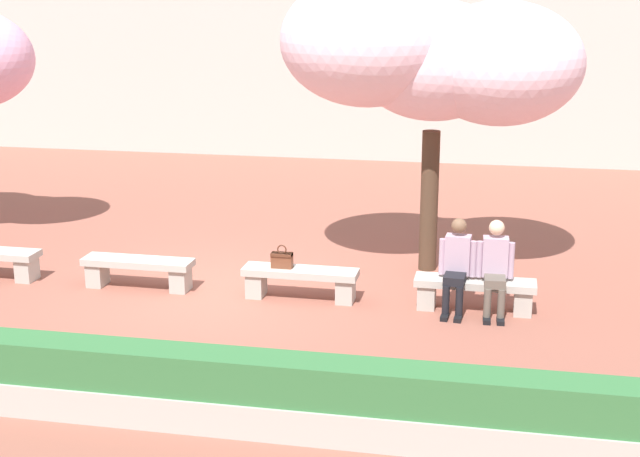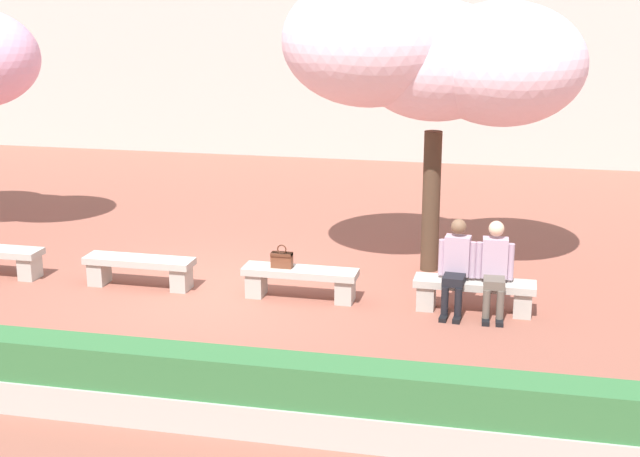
{
  "view_description": "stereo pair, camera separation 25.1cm",
  "coord_description": "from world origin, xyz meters",
  "px_view_note": "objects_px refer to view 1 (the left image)",
  "views": [
    {
      "loc": [
        3.82,
        -11.71,
        4.34
      ],
      "look_at": [
        1.47,
        0.2,
        1.0
      ],
      "focal_mm": 50.0,
      "sensor_mm": 36.0,
      "label": 1
    },
    {
      "loc": [
        4.06,
        -11.66,
        4.34
      ],
      "look_at": [
        1.47,
        0.2,
        1.0
      ],
      "focal_mm": 50.0,
      "sensor_mm": 36.0,
      "label": 2
    }
  ],
  "objects_px": {
    "person_seated_right": "(495,264)",
    "handbag": "(282,259)",
    "person_seated_left": "(457,262)",
    "stone_bench_near_west": "(138,269)",
    "stone_bench_center": "(300,279)",
    "cherry_tree_main": "(431,55)",
    "stone_bench_near_east": "(475,290)"
  },
  "relations": [
    {
      "from": "stone_bench_near_west",
      "to": "person_seated_right",
      "type": "xyz_separation_m",
      "value": [
        5.14,
        -0.05,
        0.4
      ]
    },
    {
      "from": "stone_bench_near_west",
      "to": "stone_bench_center",
      "type": "height_order",
      "value": "same"
    },
    {
      "from": "stone_bench_near_west",
      "to": "stone_bench_center",
      "type": "relative_size",
      "value": 1.0
    },
    {
      "from": "stone_bench_center",
      "to": "stone_bench_near_east",
      "type": "bearing_deg",
      "value": 0.0
    },
    {
      "from": "stone_bench_near_west",
      "to": "handbag",
      "type": "xyz_separation_m",
      "value": [
        2.18,
        -0.0,
        0.28
      ]
    },
    {
      "from": "stone_bench_center",
      "to": "person_seated_left",
      "type": "height_order",
      "value": "person_seated_left"
    },
    {
      "from": "person_seated_left",
      "to": "stone_bench_near_west",
      "type": "bearing_deg",
      "value": 179.34
    },
    {
      "from": "person_seated_left",
      "to": "stone_bench_near_east",
      "type": "bearing_deg",
      "value": 11.72
    },
    {
      "from": "stone_bench_near_east",
      "to": "person_seated_right",
      "type": "xyz_separation_m",
      "value": [
        0.25,
        -0.05,
        0.4
      ]
    },
    {
      "from": "person_seated_right",
      "to": "stone_bench_near_west",
      "type": "bearing_deg",
      "value": 179.4
    },
    {
      "from": "stone_bench_near_east",
      "to": "person_seated_left",
      "type": "distance_m",
      "value": 0.48
    },
    {
      "from": "cherry_tree_main",
      "to": "person_seated_left",
      "type": "bearing_deg",
      "value": -72.06
    },
    {
      "from": "stone_bench_center",
      "to": "stone_bench_near_east",
      "type": "relative_size",
      "value": 1.0
    },
    {
      "from": "person_seated_right",
      "to": "cherry_tree_main",
      "type": "height_order",
      "value": "cherry_tree_main"
    },
    {
      "from": "stone_bench_near_west",
      "to": "person_seated_left",
      "type": "distance_m",
      "value": 4.65
    },
    {
      "from": "handbag",
      "to": "person_seated_left",
      "type": "bearing_deg",
      "value": -1.13
    },
    {
      "from": "person_seated_right",
      "to": "stone_bench_center",
      "type": "bearing_deg",
      "value": 178.86
    },
    {
      "from": "stone_bench_near_east",
      "to": "cherry_tree_main",
      "type": "bearing_deg",
      "value": 115.9
    },
    {
      "from": "person_seated_left",
      "to": "handbag",
      "type": "bearing_deg",
      "value": 178.87
    },
    {
      "from": "stone_bench_near_west",
      "to": "cherry_tree_main",
      "type": "height_order",
      "value": "cherry_tree_main"
    },
    {
      "from": "person_seated_right",
      "to": "handbag",
      "type": "height_order",
      "value": "person_seated_right"
    },
    {
      "from": "stone_bench_near_east",
      "to": "handbag",
      "type": "relative_size",
      "value": 4.85
    },
    {
      "from": "stone_bench_near_east",
      "to": "cherry_tree_main",
      "type": "relative_size",
      "value": 0.37
    },
    {
      "from": "handbag",
      "to": "cherry_tree_main",
      "type": "relative_size",
      "value": 0.08
    },
    {
      "from": "stone_bench_near_west",
      "to": "handbag",
      "type": "relative_size",
      "value": 4.85
    },
    {
      "from": "person_seated_right",
      "to": "handbag",
      "type": "relative_size",
      "value": 3.81
    },
    {
      "from": "stone_bench_near_west",
      "to": "stone_bench_near_east",
      "type": "bearing_deg",
      "value": 0.0
    },
    {
      "from": "stone_bench_near_east",
      "to": "person_seated_right",
      "type": "relative_size",
      "value": 1.28
    },
    {
      "from": "stone_bench_near_east",
      "to": "person_seated_left",
      "type": "height_order",
      "value": "person_seated_left"
    },
    {
      "from": "stone_bench_near_west",
      "to": "person_seated_right",
      "type": "distance_m",
      "value": 5.16
    },
    {
      "from": "person_seated_left",
      "to": "handbag",
      "type": "relative_size",
      "value": 3.81
    },
    {
      "from": "stone_bench_near_west",
      "to": "stone_bench_near_east",
      "type": "xyz_separation_m",
      "value": [
        4.89,
        0.0,
        0.0
      ]
    }
  ]
}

